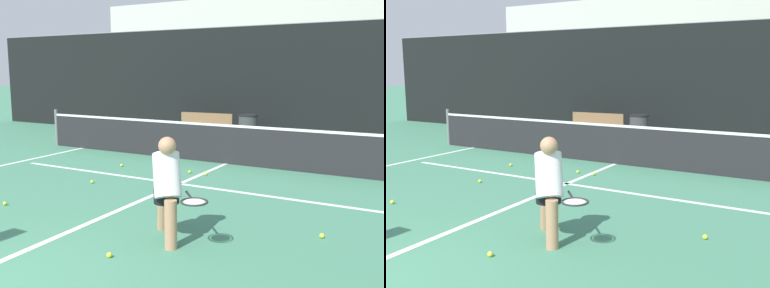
# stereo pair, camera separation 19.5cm
# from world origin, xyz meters

# --- Properties ---
(court_service_line) EXTENTS (8.25, 0.10, 0.01)m
(court_service_line) POSITION_xyz_m (0.00, 5.20, 0.00)
(court_service_line) COLOR white
(court_service_line) RESTS_ON ground
(court_center_mark) EXTENTS (0.10, 6.90, 0.01)m
(court_center_mark) POSITION_xyz_m (0.00, 3.94, 0.00)
(court_center_mark) COLOR white
(court_center_mark) RESTS_ON ground
(net) EXTENTS (11.09, 0.09, 1.07)m
(net) POSITION_xyz_m (0.00, 7.39, 0.51)
(net) COLOR slate
(net) RESTS_ON ground
(fence_back) EXTENTS (24.00, 0.06, 3.58)m
(fence_back) POSITION_xyz_m (0.00, 11.17, 1.78)
(fence_back) COLOR black
(fence_back) RESTS_ON ground
(player_practicing) EXTENTS (1.14, 0.86, 1.39)m
(player_practicing) POSITION_xyz_m (1.37, 2.56, 0.74)
(player_practicing) COLOR tan
(player_practicing) RESTS_ON ground
(tennis_ball_scattered_0) EXTENTS (0.07, 0.07, 0.07)m
(tennis_ball_scattered_0) POSITION_xyz_m (1.04, 1.76, 0.03)
(tennis_ball_scattered_0) COLOR #D1E033
(tennis_ball_scattered_0) RESTS_ON ground
(tennis_ball_scattered_1) EXTENTS (0.07, 0.07, 0.07)m
(tennis_ball_scattered_1) POSITION_xyz_m (0.12, 6.08, 0.03)
(tennis_ball_scattered_1) COLOR #D1E033
(tennis_ball_scattered_1) RESTS_ON ground
(tennis_ball_scattered_2) EXTENTS (0.07, 0.07, 0.07)m
(tennis_ball_scattered_2) POSITION_xyz_m (3.12, 3.62, 0.03)
(tennis_ball_scattered_2) COLOR #D1E033
(tennis_ball_scattered_2) RESTS_ON ground
(tennis_ball_scattered_4) EXTENTS (0.07, 0.07, 0.07)m
(tennis_ball_scattered_4) POSITION_xyz_m (-0.27, 6.09, 0.03)
(tennis_ball_scattered_4) COLOR #D1E033
(tennis_ball_scattered_4) RESTS_ON ground
(tennis_ball_scattered_5) EXTENTS (0.07, 0.07, 0.07)m
(tennis_ball_scattered_5) POSITION_xyz_m (-1.81, 2.58, 0.03)
(tennis_ball_scattered_5) COLOR #D1E033
(tennis_ball_scattered_5) RESTS_ON ground
(tennis_ball_scattered_6) EXTENTS (0.07, 0.07, 0.07)m
(tennis_ball_scattered_6) POSITION_xyz_m (-1.54, 4.40, 0.03)
(tennis_ball_scattered_6) COLOR #D1E033
(tennis_ball_scattered_6) RESTS_ON ground
(tennis_ball_scattered_7) EXTENTS (0.07, 0.07, 0.07)m
(tennis_ball_scattered_7) POSITION_xyz_m (-1.98, 5.92, 0.03)
(tennis_ball_scattered_7) COLOR #D1E033
(tennis_ball_scattered_7) RESTS_ON ground
(courtside_bench) EXTENTS (1.78, 0.52, 0.86)m
(courtside_bench) POSITION_xyz_m (-2.13, 10.42, 0.47)
(courtside_bench) COLOR olive
(courtside_bench) RESTS_ON ground
(trash_bin) EXTENTS (0.58, 0.58, 0.91)m
(trash_bin) POSITION_xyz_m (-0.58, 10.19, 0.46)
(trash_bin) COLOR #3F3F42
(trash_bin) RESTS_ON ground
(building_far) EXTENTS (36.00, 2.40, 6.93)m
(building_far) POSITION_xyz_m (0.00, 26.77, 3.47)
(building_far) COLOR beige
(building_far) RESTS_ON ground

